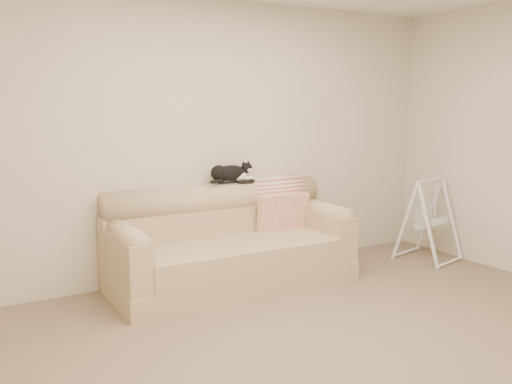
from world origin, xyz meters
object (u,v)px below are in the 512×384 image
tuxedo_cat (230,173)px  baby_swing (428,219)px  sofa (228,246)px  remote_a (228,182)px  remote_b (246,181)px

tuxedo_cat → baby_swing: size_ratio=0.57×
sofa → baby_swing: bearing=-8.2°
remote_a → tuxedo_cat: size_ratio=0.37×
remote_a → remote_b: (0.18, -0.04, -0.00)m
remote_a → tuxedo_cat: (0.03, 0.00, 0.08)m
remote_a → baby_swing: 2.21m
baby_swing → remote_a: bearing=165.0°
tuxedo_cat → baby_swing: tuxedo_cat is taller
sofa → remote_a: bearing=63.1°
remote_a → remote_b: bearing=-11.7°
tuxedo_cat → sofa: bearing=-121.6°
remote_a → tuxedo_cat: bearing=8.5°
baby_swing → remote_b: bearing=164.6°
sofa → remote_b: size_ratio=12.69×
remote_a → baby_swing: remote_a is taller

